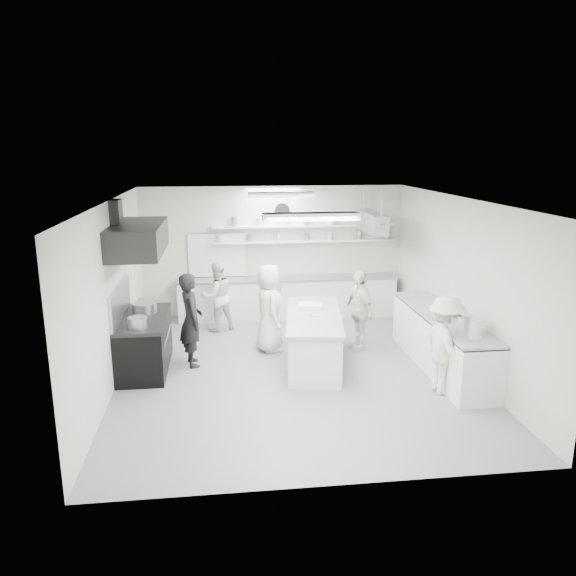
{
  "coord_description": "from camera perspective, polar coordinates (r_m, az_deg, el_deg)",
  "views": [
    {
      "loc": [
        -1.21,
        -9.09,
        3.82
      ],
      "look_at": [
        -0.02,
        0.6,
        1.35
      ],
      "focal_mm": 34.55,
      "sensor_mm": 36.0,
      "label": 1
    }
  ],
  "objects": [
    {
      "name": "wall_right",
      "position": [
        10.29,
        17.35,
        0.47
      ],
      "size": [
        0.04,
        7.0,
        3.0
      ],
      "primitive_type": "cube",
      "color": "silver",
      "rests_on": "floor"
    },
    {
      "name": "pot_rack",
      "position": [
        12.03,
        8.57,
        6.75
      ],
      "size": [
        0.3,
        1.6,
        0.4
      ],
      "primitive_type": "cube",
      "color": "#A6A6A6",
      "rests_on": "ceiling"
    },
    {
      "name": "cook_stove",
      "position": [
        10.05,
        -9.96,
        -3.24
      ],
      "size": [
        0.53,
        0.7,
        1.7
      ],
      "primitive_type": "imported",
      "rotation": [
        0.0,
        0.0,
        1.8
      ],
      "color": "black",
      "rests_on": "floor"
    },
    {
      "name": "light_fixture_rear",
      "position": [
        11.0,
        -0.69,
        9.58
      ],
      "size": [
        1.3,
        0.25,
        0.1
      ],
      "primitive_type": "cube",
      "color": "white",
      "rests_on": "ceiling"
    },
    {
      "name": "exhaust_hood",
      "position": [
        9.71,
        -15.23,
        4.96
      ],
      "size": [
        0.85,
        2.0,
        0.5
      ],
      "primitive_type": "cube",
      "color": "black",
      "rests_on": "wall_left"
    },
    {
      "name": "bowl_right",
      "position": [
        10.19,
        16.83,
        -2.69
      ],
      "size": [
        0.3,
        0.3,
        0.06
      ],
      "primitive_type": "imported",
      "rotation": [
        0.0,
        0.0,
        0.2
      ],
      "color": "white",
      "rests_on": "right_counter"
    },
    {
      "name": "prep_island",
      "position": [
        10.12,
        2.64,
        -5.38
      ],
      "size": [
        1.21,
        2.47,
        0.87
      ],
      "primitive_type": "cube",
      "rotation": [
        0.0,
        0.0,
        -0.14
      ],
      "color": "white",
      "rests_on": "floor"
    },
    {
      "name": "cook_right",
      "position": [
        9.14,
        15.87,
        -5.69
      ],
      "size": [
        0.68,
        1.08,
        1.6
      ],
      "primitive_type": "imported",
      "rotation": [
        0.0,
        0.0,
        1.65
      ],
      "color": "silver",
      "rests_on": "floor"
    },
    {
      "name": "cook_back",
      "position": [
        11.91,
        -7.32,
        -0.84
      ],
      "size": [
        0.91,
        0.83,
        1.51
      ],
      "primitive_type": "imported",
      "rotation": [
        0.0,
        0.0,
        -2.69
      ],
      "color": "silver",
      "rests_on": "floor"
    },
    {
      "name": "bowl_island_b",
      "position": [
        9.94,
        2.82,
        -2.89
      ],
      "size": [
        0.27,
        0.27,
        0.07
      ],
      "primitive_type": "imported",
      "rotation": [
        0.0,
        0.0,
        -0.29
      ],
      "color": "white",
      "rests_on": "prep_island"
    },
    {
      "name": "wall_left",
      "position": [
        9.56,
        -17.6,
        -0.57
      ],
      "size": [
        0.04,
        7.0,
        3.0
      ],
      "primitive_type": "cube",
      "color": "silver",
      "rests_on": "floor"
    },
    {
      "name": "stove",
      "position": [
        10.17,
        -14.54,
        -5.66
      ],
      "size": [
        0.8,
        1.8,
        0.9
      ],
      "primitive_type": "cube",
      "color": "black",
      "rests_on": "floor"
    },
    {
      "name": "wall_back",
      "position": [
        12.86,
        -1.51,
        3.78
      ],
      "size": [
        6.0,
        0.04,
        3.0
      ],
      "primitive_type": "cube",
      "color": "silver",
      "rests_on": "floor"
    },
    {
      "name": "stove_pot",
      "position": [
        10.27,
        -14.54,
        -2.09
      ],
      "size": [
        0.43,
        0.43,
        0.23
      ],
      "primitive_type": "cylinder",
      "color": "#A6A6A6",
      "rests_on": "stove"
    },
    {
      "name": "pass_through_window",
      "position": [
        12.8,
        -7.31,
        3.38
      ],
      "size": [
        1.3,
        0.04,
        1.0
      ],
      "primitive_type": "cube",
      "color": "black",
      "rests_on": "wall_back"
    },
    {
      "name": "back_counter",
      "position": [
        12.83,
        -0.02,
        -1.0
      ],
      "size": [
        5.0,
        0.6,
        0.92
      ],
      "primitive_type": "cube",
      "color": "white",
      "rests_on": "floor"
    },
    {
      "name": "light_fixture_front",
      "position": [
        7.45,
        2.39,
        7.36
      ],
      "size": [
        1.3,
        0.25,
        0.1
      ],
      "primitive_type": "cube",
      "color": "white",
      "rests_on": "ceiling"
    },
    {
      "name": "shelf_upper",
      "position": [
        12.73,
        1.69,
        6.4
      ],
      "size": [
        4.2,
        0.26,
        0.04
      ],
      "primitive_type": "cube",
      "color": "white",
      "rests_on": "wall_back"
    },
    {
      "name": "cook_island_left",
      "position": [
        10.63,
        -1.96,
        -2.07
      ],
      "size": [
        0.64,
        0.89,
        1.7
      ],
      "primitive_type": "imported",
      "rotation": [
        0.0,
        0.0,
        1.7
      ],
      "color": "silver",
      "rests_on": "floor"
    },
    {
      "name": "wall_front",
      "position": [
        6.18,
        4.84,
        -7.97
      ],
      "size": [
        6.0,
        0.04,
        3.0
      ],
      "primitive_type": "cube",
      "color": "silver",
      "rests_on": "floor"
    },
    {
      "name": "cook_island_right",
      "position": [
        10.8,
        7.32,
        -2.3
      ],
      "size": [
        0.61,
        0.98,
        1.56
      ],
      "primitive_type": "imported",
      "rotation": [
        0.0,
        0.0,
        -1.3
      ],
      "color": "silver",
      "rests_on": "floor"
    },
    {
      "name": "bowl_island_a",
      "position": [
        10.56,
        2.7,
        -1.87
      ],
      "size": [
        0.28,
        0.28,
        0.07
      ],
      "primitive_type": "imported",
      "rotation": [
        0.0,
        0.0,
        0.01
      ],
      "color": "#A6A6A6",
      "rests_on": "prep_island"
    },
    {
      "name": "right_counter",
      "position": [
        10.26,
        15.58,
        -5.44
      ],
      "size": [
        0.74,
        3.3,
        0.94
      ],
      "primitive_type": "cube",
      "color": "white",
      "rests_on": "floor"
    },
    {
      "name": "ceiling",
      "position": [
        9.21,
        0.56,
        9.12
      ],
      "size": [
        6.0,
        7.0,
        0.02
      ],
      "primitive_type": "cube",
      "color": "white",
      "rests_on": "wall_back"
    },
    {
      "name": "shelf_lower",
      "position": [
        12.78,
        1.68,
        4.84
      ],
      "size": [
        4.2,
        0.26,
        0.04
      ],
      "primitive_type": "cube",
      "color": "white",
      "rests_on": "wall_back"
    },
    {
      "name": "floor",
      "position": [
        9.94,
        0.52,
        -8.49
      ],
      "size": [
        6.0,
        7.0,
        0.02
      ],
      "primitive_type": "cube",
      "color": "gray",
      "rests_on": "ground"
    },
    {
      "name": "wall_clock",
      "position": [
        12.71,
        -0.61,
        7.98
      ],
      "size": [
        0.32,
        0.05,
        0.32
      ],
      "primitive_type": "cylinder",
      "rotation": [
        1.57,
        0.0,
        0.0
      ],
      "color": "white",
      "rests_on": "wall_back"
    }
  ]
}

